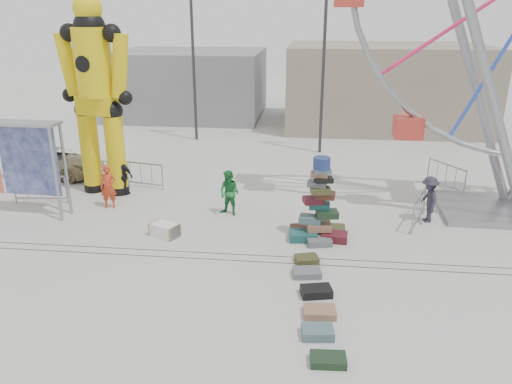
# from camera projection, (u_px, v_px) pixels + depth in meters

# --- Properties ---
(ground) EXTENTS (90.00, 90.00, 0.00)m
(ground) POSITION_uv_depth(u_px,v_px,m) (217.00, 270.00, 14.21)
(ground) COLOR #9E9E99
(ground) RESTS_ON ground
(track_line_near) EXTENTS (40.00, 0.04, 0.01)m
(track_line_near) POSITION_uv_depth(u_px,v_px,m) (221.00, 260.00, 14.77)
(track_line_near) COLOR #47443F
(track_line_near) RESTS_ON ground
(track_line_far) EXTENTS (40.00, 0.04, 0.01)m
(track_line_far) POSITION_uv_depth(u_px,v_px,m) (223.00, 254.00, 15.14)
(track_line_far) COLOR #47443F
(track_line_far) RESTS_ON ground
(building_right) EXTENTS (12.00, 8.00, 5.00)m
(building_right) POSITION_uv_depth(u_px,v_px,m) (384.00, 86.00, 31.30)
(building_right) COLOR gray
(building_right) RESTS_ON ground
(building_left) EXTENTS (10.00, 8.00, 4.40)m
(building_left) POSITION_uv_depth(u_px,v_px,m) (190.00, 83.00, 34.63)
(building_left) COLOR gray
(building_left) RESTS_ON ground
(lamp_post_right) EXTENTS (1.41, 0.25, 8.00)m
(lamp_post_right) POSITION_uv_depth(u_px,v_px,m) (325.00, 64.00, 24.50)
(lamp_post_right) COLOR #2D2D30
(lamp_post_right) RESTS_ON ground
(lamp_post_left) EXTENTS (1.41, 0.25, 8.00)m
(lamp_post_left) POSITION_uv_depth(u_px,v_px,m) (195.00, 59.00, 27.09)
(lamp_post_left) COLOR #2D2D30
(lamp_post_left) RESTS_ON ground
(suitcase_tower) EXTENTS (1.90, 1.70, 2.72)m
(suitcase_tower) POSITION_uv_depth(u_px,v_px,m) (319.00, 216.00, 15.99)
(suitcase_tower) COLOR #1B5350
(suitcase_tower) RESTS_ON ground
(crash_test_dummy) EXTENTS (3.11, 1.36, 7.79)m
(crash_test_dummy) POSITION_uv_depth(u_px,v_px,m) (96.00, 90.00, 18.91)
(crash_test_dummy) COLOR black
(crash_test_dummy) RESTS_ON ground
(steamer_trunk) EXTENTS (1.06, 0.88, 0.43)m
(steamer_trunk) POSITION_uv_depth(u_px,v_px,m) (165.00, 230.00, 16.26)
(steamer_trunk) COLOR silver
(steamer_trunk) RESTS_ON ground
(row_case_0) EXTENTS (0.77, 0.65, 0.20)m
(row_case_0) POSITION_uv_depth(u_px,v_px,m) (307.00, 260.00, 14.57)
(row_case_0) COLOR #424221
(row_case_0) RESTS_ON ground
(row_case_1) EXTENTS (0.85, 0.65, 0.18)m
(row_case_1) POSITION_uv_depth(u_px,v_px,m) (307.00, 273.00, 13.86)
(row_case_1) COLOR slate
(row_case_1) RESTS_ON ground
(row_case_2) EXTENTS (0.88, 0.67, 0.23)m
(row_case_2) POSITION_uv_depth(u_px,v_px,m) (316.00, 291.00, 12.90)
(row_case_2) COLOR black
(row_case_2) RESTS_ON ground
(row_case_3) EXTENTS (0.82, 0.59, 0.18)m
(row_case_3) POSITION_uv_depth(u_px,v_px,m) (320.00, 312.00, 12.06)
(row_case_3) COLOR #99694E
(row_case_3) RESTS_ON ground
(row_case_4) EXTENTS (0.77, 0.59, 0.22)m
(row_case_4) POSITION_uv_depth(u_px,v_px,m) (318.00, 332.00, 11.27)
(row_case_4) COLOR slate
(row_case_4) RESTS_ON ground
(row_case_5) EXTENTS (0.78, 0.50, 0.18)m
(row_case_5) POSITION_uv_depth(u_px,v_px,m) (328.00, 360.00, 10.40)
(row_case_5) COLOR #1B321D
(row_case_5) RESTS_ON ground
(barricade_dummy_a) EXTENTS (2.00, 0.27, 1.10)m
(barricade_dummy_a) POSITION_uv_depth(u_px,v_px,m) (40.00, 189.00, 19.01)
(barricade_dummy_a) COLOR gray
(barricade_dummy_a) RESTS_ON ground
(barricade_dummy_b) EXTENTS (1.95, 0.64, 1.10)m
(barricade_dummy_b) POSITION_uv_depth(u_px,v_px,m) (108.00, 173.00, 20.87)
(barricade_dummy_b) COLOR gray
(barricade_dummy_b) RESTS_ON ground
(barricade_dummy_c) EXTENTS (1.98, 0.51, 1.10)m
(barricade_dummy_c) POSITION_uv_depth(u_px,v_px,m) (141.00, 175.00, 20.68)
(barricade_dummy_c) COLOR gray
(barricade_dummy_c) RESTS_ON ground
(barricade_wheel_front) EXTENTS (0.83, 1.90, 1.10)m
(barricade_wheel_front) POSITION_uv_depth(u_px,v_px,m) (419.00, 209.00, 17.07)
(barricade_wheel_front) COLOR gray
(barricade_wheel_front) RESTS_ON ground
(barricade_wheel_back) EXTENTS (1.13, 1.76, 1.10)m
(barricade_wheel_back) POSITION_uv_depth(u_px,v_px,m) (446.00, 176.00, 20.47)
(barricade_wheel_back) COLOR gray
(barricade_wheel_back) RESTS_ON ground
(pedestrian_red) EXTENTS (0.65, 0.48, 1.63)m
(pedestrian_red) POSITION_uv_depth(u_px,v_px,m) (108.00, 187.00, 18.44)
(pedestrian_red) COLOR #B9351A
(pedestrian_red) RESTS_ON ground
(pedestrian_green) EXTENTS (0.98, 0.89, 1.65)m
(pedestrian_green) POSITION_uv_depth(u_px,v_px,m) (229.00, 193.00, 17.80)
(pedestrian_green) COLOR #1C702F
(pedestrian_green) RESTS_ON ground
(pedestrian_black) EXTENTS (1.02, 0.70, 1.61)m
(pedestrian_black) POSITION_uv_depth(u_px,v_px,m) (123.00, 175.00, 19.76)
(pedestrian_black) COLOR black
(pedestrian_black) RESTS_ON ground
(pedestrian_grey) EXTENTS (0.74, 1.13, 1.64)m
(pedestrian_grey) POSITION_uv_depth(u_px,v_px,m) (429.00, 199.00, 17.22)
(pedestrian_grey) COLOR #24222E
(pedestrian_grey) RESTS_ON ground
(parked_suv) EXTENTS (4.59, 2.60, 1.21)m
(parked_suv) POSITION_uv_depth(u_px,v_px,m) (55.00, 162.00, 22.18)
(parked_suv) COLOR #9A8C63
(parked_suv) RESTS_ON ground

